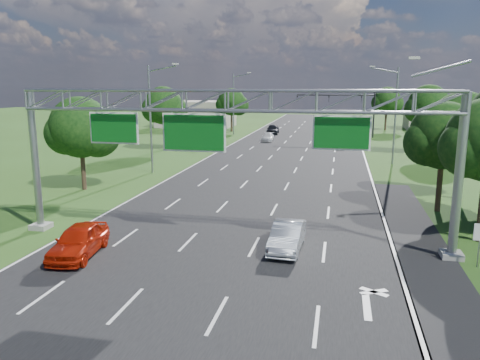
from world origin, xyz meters
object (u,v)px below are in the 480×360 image
(regulatory_sign, at_px, (480,236))
(box_truck, at_px, (341,127))
(silver_sedan, at_px, (287,236))
(red_coupe, at_px, (79,241))
(sign_gantry, at_px, (228,113))
(traffic_signal, at_px, (351,104))

(regulatory_sign, xyz_separation_m, box_truck, (-6.38, 54.69, -0.01))
(silver_sedan, height_order, box_truck, box_truck)
(red_coupe, xyz_separation_m, box_truck, (12.44, 57.19, 0.73))
(sign_gantry, relative_size, red_coupe, 5.16)
(sign_gantry, bearing_deg, red_coupe, -152.46)
(red_coupe, distance_m, silver_sedan, 10.38)
(traffic_signal, bearing_deg, box_truck, 155.34)
(regulatory_sign, height_order, traffic_signal, traffic_signal)
(sign_gantry, bearing_deg, box_truck, 83.94)
(traffic_signal, relative_size, box_truck, 1.47)
(sign_gantry, height_order, silver_sedan, sign_gantry)
(regulatory_sign, bearing_deg, red_coupe, -172.44)
(red_coupe, bearing_deg, traffic_signal, 68.23)
(sign_gantry, distance_m, silver_sedan, 6.98)
(traffic_signal, distance_m, silver_sedan, 53.82)
(silver_sedan, bearing_deg, traffic_signal, 87.79)
(silver_sedan, bearing_deg, box_truck, 89.37)
(red_coupe, xyz_separation_m, silver_sedan, (9.93, 3.04, -0.08))
(regulatory_sign, xyz_separation_m, silver_sedan, (-8.89, 0.54, -0.81))
(regulatory_sign, bearing_deg, silver_sedan, 176.53)
(traffic_signal, bearing_deg, regulatory_sign, -84.80)
(regulatory_sign, height_order, red_coupe, regulatory_sign)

